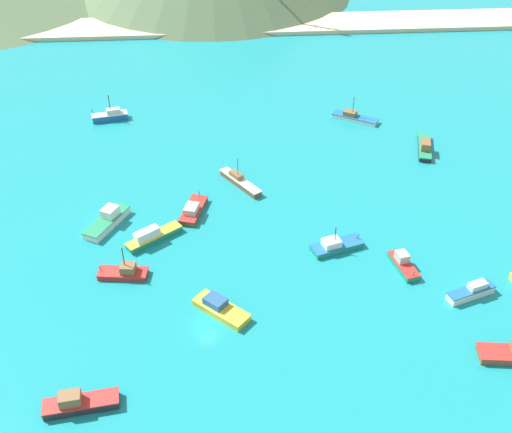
# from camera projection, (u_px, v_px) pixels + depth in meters

# --- Properties ---
(ground) EXTENTS (260.00, 280.00, 0.50)m
(ground) POSITION_uv_depth(u_px,v_px,m) (206.00, 205.00, 107.81)
(ground) COLOR teal
(fishing_boat_0) EXTENTS (5.20, 11.11, 2.62)m
(fishing_boat_0) POSITION_uv_depth(u_px,v_px,m) (425.00, 147.00, 122.72)
(fishing_boat_0) COLOR #232328
(fishing_boat_0) RESTS_ON ground
(fishing_boat_1) EXTENTS (7.41, 10.27, 2.88)m
(fishing_boat_1) POSITION_uv_depth(u_px,v_px,m) (108.00, 220.00, 102.08)
(fishing_boat_1) COLOR silver
(fishing_boat_1) RESTS_ON ground
(fishing_boat_3) EXTENTS (10.24, 7.78, 5.47)m
(fishing_boat_3) POSITION_uv_depth(u_px,v_px,m) (354.00, 117.00, 133.92)
(fishing_boat_3) COLOR silver
(fishing_boat_3) RESTS_ON ground
(fishing_boat_4) EXTENTS (8.55, 8.15, 2.21)m
(fishing_boat_4) POSITION_uv_depth(u_px,v_px,m) (220.00, 308.00, 85.32)
(fishing_boat_4) COLOR gold
(fishing_boat_4) RESTS_ON ground
(fishing_boat_5) EXTENTS (7.66, 10.08, 5.43)m
(fishing_boat_5) POSITION_uv_depth(u_px,v_px,m) (240.00, 181.00, 112.33)
(fishing_boat_5) COLOR brown
(fishing_boat_5) RESTS_ON ground
(fishing_boat_6) EXTENTS (9.14, 5.48, 4.47)m
(fishing_boat_6) POSITION_uv_depth(u_px,v_px,m) (336.00, 245.00, 96.89)
(fishing_boat_6) COLOR #198466
(fishing_boat_6) RESTS_ON ground
(fishing_boat_9) EXTENTS (5.23, 9.00, 2.15)m
(fishing_boat_9) POSITION_uv_depth(u_px,v_px,m) (193.00, 210.00, 104.85)
(fishing_boat_9) COLOR brown
(fishing_boat_9) RESTS_ON ground
(fishing_boat_10) EXTENTS (9.36, 7.67, 2.63)m
(fishing_boat_10) POSITION_uv_depth(u_px,v_px,m) (152.00, 236.00, 98.46)
(fishing_boat_10) COLOR #198466
(fishing_boat_10) RESTS_ON ground
(fishing_boat_11) EXTENTS (3.69, 7.14, 2.43)m
(fishing_boat_11) POSITION_uv_depth(u_px,v_px,m) (403.00, 264.00, 93.14)
(fishing_boat_11) COLOR #198466
(fishing_boat_11) RESTS_ON ground
(fishing_boat_12) EXTENTS (9.36, 3.65, 2.68)m
(fishing_boat_12) POSITION_uv_depth(u_px,v_px,m) (79.00, 403.00, 72.22)
(fishing_boat_12) COLOR #232328
(fishing_boat_12) RESTS_ON ground
(fishing_boat_13) EXTENTS (8.15, 3.87, 6.00)m
(fishing_boat_13) POSITION_uv_depth(u_px,v_px,m) (110.00, 116.00, 133.81)
(fishing_boat_13) COLOR #1E5BA8
(fishing_boat_13) RESTS_ON ground
(fishing_boat_14) EXTENTS (7.85, 4.19, 2.30)m
(fishing_boat_14) POSITION_uv_depth(u_px,v_px,m) (472.00, 292.00, 87.95)
(fishing_boat_14) COLOR silver
(fishing_boat_14) RESTS_ON ground
(fishing_boat_15) EXTENTS (7.85, 3.62, 5.63)m
(fishing_boat_15) POSITION_uv_depth(u_px,v_px,m) (124.00, 272.00, 91.58)
(fishing_boat_15) COLOR red
(fishing_boat_15) RESTS_ON ground
(beach_strip) EXTENTS (247.00, 17.45, 1.20)m
(beach_strip) POSITION_uv_depth(u_px,v_px,m) (204.00, 26.00, 183.67)
(beach_strip) COLOR beige
(beach_strip) RESTS_ON ground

